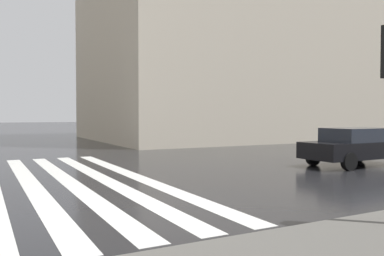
% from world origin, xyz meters
% --- Properties ---
extents(ground_plane, '(220.00, 220.00, 0.00)m').
position_xyz_m(ground_plane, '(0.00, 0.00, 0.00)').
color(ground_plane, black).
extents(zebra_crossing, '(13.00, 4.50, 0.01)m').
position_xyz_m(zebra_crossing, '(4.00, 0.28, 0.00)').
color(zebra_crossing, silver).
rests_on(zebra_crossing, ground_plane).
extents(car_black, '(1.85, 4.10, 1.41)m').
position_xyz_m(car_black, '(2.50, -9.87, 0.76)').
color(car_black, black).
rests_on(car_black, ground_plane).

